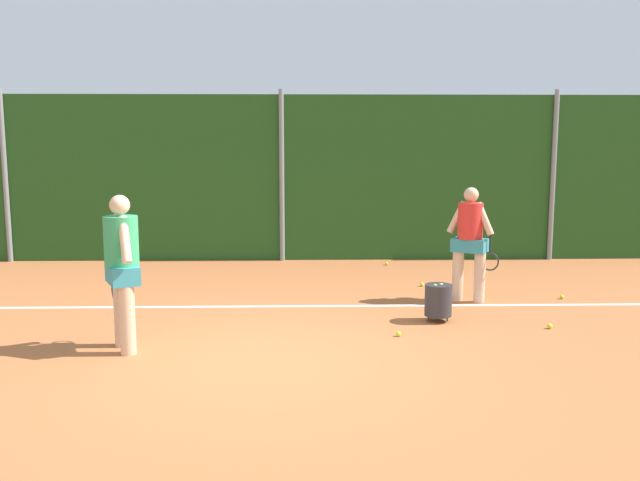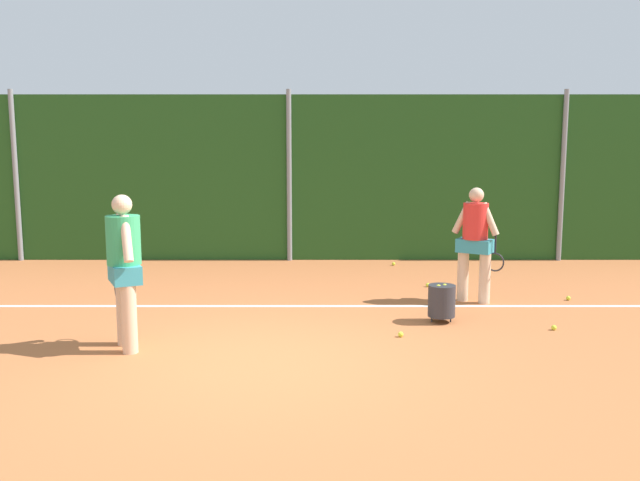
# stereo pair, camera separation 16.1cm
# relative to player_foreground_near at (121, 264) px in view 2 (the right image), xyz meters

# --- Properties ---
(ground_plane) EXTENTS (29.33, 29.33, 0.00)m
(ground_plane) POSITION_rel_player_foreground_near_xyz_m (1.60, 1.45, -1.00)
(ground_plane) COLOR #B76638
(hedge_fence_backdrop) EXTENTS (19.06, 0.25, 3.33)m
(hedge_fence_backdrop) POSITION_rel_player_foreground_near_xyz_m (1.60, 6.13, 0.67)
(hedge_fence_backdrop) COLOR #23511E
(hedge_fence_backdrop) RESTS_ON ground_plane
(fence_post_left) EXTENTS (0.10, 0.10, 3.43)m
(fence_post_left) POSITION_rel_player_foreground_near_xyz_m (-3.90, 5.95, 0.72)
(fence_post_left) COLOR gray
(fence_post_left) RESTS_ON ground_plane
(fence_post_center) EXTENTS (0.10, 0.10, 3.43)m
(fence_post_center) POSITION_rel_player_foreground_near_xyz_m (1.60, 5.95, 0.72)
(fence_post_center) COLOR gray
(fence_post_center) RESTS_ON ground_plane
(fence_post_right) EXTENTS (0.10, 0.10, 3.43)m
(fence_post_right) POSITION_rel_player_foreground_near_xyz_m (7.10, 5.95, 0.72)
(fence_post_right) COLOR gray
(fence_post_right) RESTS_ON ground_plane
(court_baseline_paint) EXTENTS (13.93, 0.10, 0.01)m
(court_baseline_paint) POSITION_rel_player_foreground_near_xyz_m (1.60, 2.03, -0.99)
(court_baseline_paint) COLOR white
(court_baseline_paint) RESTS_ON ground_plane
(player_foreground_near) EXTENTS (0.50, 0.73, 1.78)m
(player_foreground_near) POSITION_rel_player_foreground_near_xyz_m (0.00, 0.00, 0.00)
(player_foreground_near) COLOR beige
(player_foreground_near) RESTS_ON ground_plane
(player_midcourt) EXTENTS (0.72, 0.51, 1.71)m
(player_midcourt) POSITION_rel_player_foreground_near_xyz_m (4.52, 2.30, -0.04)
(player_midcourt) COLOR beige
(player_midcourt) RESTS_ON ground_plane
(ball_hopper) EXTENTS (0.36, 0.36, 0.51)m
(ball_hopper) POSITION_rel_player_foreground_near_xyz_m (3.84, 1.16, -0.71)
(ball_hopper) COLOR #2D2D33
(ball_hopper) RESTS_ON ground_plane
(tennis_ball_0) EXTENTS (0.07, 0.07, 0.07)m
(tennis_ball_0) POSITION_rel_player_foreground_near_xyz_m (4.01, 3.37, -0.96)
(tennis_ball_0) COLOR #CCDB33
(tennis_ball_0) RESTS_ON ground_plane
(tennis_ball_1) EXTENTS (0.07, 0.07, 0.07)m
(tennis_ball_1) POSITION_rel_player_foreground_near_xyz_m (3.21, 0.46, -0.96)
(tennis_ball_1) COLOR #CCDB33
(tennis_ball_1) RESTS_ON ground_plane
(tennis_ball_3) EXTENTS (0.07, 0.07, 0.07)m
(tennis_ball_3) POSITION_rel_player_foreground_near_xyz_m (5.99, 2.41, -0.96)
(tennis_ball_3) COLOR #CCDB33
(tennis_ball_3) RESTS_ON ground_plane
(tennis_ball_4) EXTENTS (0.07, 0.07, 0.07)m
(tennis_ball_4) POSITION_rel_player_foreground_near_xyz_m (3.66, 5.35, -0.96)
(tennis_ball_4) COLOR #CCDB33
(tennis_ball_4) RESTS_ON ground_plane
(tennis_ball_5) EXTENTS (0.07, 0.07, 0.07)m
(tennis_ball_5) POSITION_rel_player_foreground_near_xyz_m (5.20, 0.76, -0.96)
(tennis_ball_5) COLOR #CCDB33
(tennis_ball_5) RESTS_ON ground_plane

